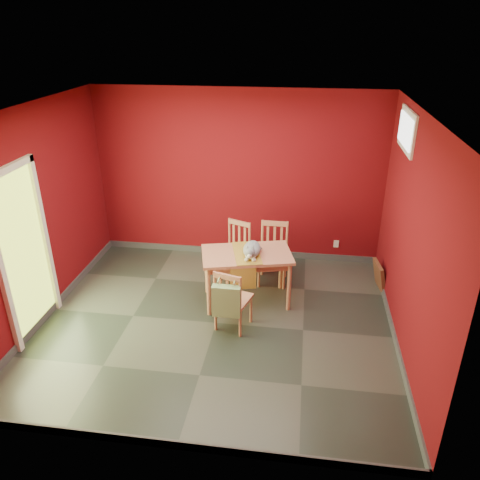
# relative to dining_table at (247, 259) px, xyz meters

# --- Properties ---
(ground) EXTENTS (4.50, 4.50, 0.00)m
(ground) POSITION_rel_dining_table_xyz_m (-0.32, -0.59, -0.65)
(ground) COLOR #2D342D
(ground) RESTS_ON ground
(room_shell) EXTENTS (4.50, 4.50, 4.50)m
(room_shell) POSITION_rel_dining_table_xyz_m (-0.32, -0.59, -0.60)
(room_shell) COLOR #610A0F
(room_shell) RESTS_ON ground
(doorway) EXTENTS (0.06, 1.01, 2.13)m
(doorway) POSITION_rel_dining_table_xyz_m (-2.55, -0.99, 0.47)
(doorway) COLOR #B7D838
(doorway) RESTS_ON ground
(window) EXTENTS (0.05, 0.90, 0.50)m
(window) POSITION_rel_dining_table_xyz_m (1.90, 0.41, 1.70)
(window) COLOR white
(window) RESTS_ON room_shell
(outlet_plate) EXTENTS (0.08, 0.02, 0.12)m
(outlet_plate) POSITION_rel_dining_table_xyz_m (1.28, 1.40, -0.35)
(outlet_plate) COLOR silver
(outlet_plate) RESTS_ON room_shell
(dining_table) EXTENTS (1.32, 0.96, 0.74)m
(dining_table) POSITION_rel_dining_table_xyz_m (0.00, 0.00, 0.00)
(dining_table) COLOR #B87456
(dining_table) RESTS_ON ground
(table_runner) EXTENTS (0.50, 0.77, 0.36)m
(table_runner) POSITION_rel_dining_table_xyz_m (-0.00, -0.12, 0.04)
(table_runner) COLOR olive
(table_runner) RESTS_ON dining_table
(chair_far_left) EXTENTS (0.53, 0.53, 0.88)m
(chair_far_left) POSITION_rel_dining_table_xyz_m (-0.26, 0.66, -0.20)
(chair_far_left) COLOR #B87456
(chair_far_left) RESTS_ON ground
(chair_far_right) EXTENTS (0.43, 0.43, 0.91)m
(chair_far_right) POSITION_rel_dining_table_xyz_m (0.32, 0.61, -0.18)
(chair_far_right) COLOR #B87456
(chair_far_right) RESTS_ON ground
(chair_near) EXTENTS (0.49, 0.49, 0.85)m
(chair_near) POSITION_rel_dining_table_xyz_m (-0.10, -0.66, -0.22)
(chair_near) COLOR #B87456
(chair_near) RESTS_ON ground
(tote_bag) EXTENTS (0.34, 0.20, 0.48)m
(tote_bag) POSITION_rel_dining_table_xyz_m (-0.13, -0.86, -0.13)
(tote_bag) COLOR #7EA569
(tote_bag) RESTS_ON chair_near
(cat) EXTENTS (0.25, 0.48, 0.24)m
(cat) POSITION_rel_dining_table_xyz_m (0.07, -0.04, 0.21)
(cat) COLOR slate
(cat) RESTS_ON table_runner
(picture_frame) EXTENTS (0.19, 0.42, 0.41)m
(picture_frame) POSITION_rel_dining_table_xyz_m (1.87, 0.60, -0.45)
(picture_frame) COLOR brown
(picture_frame) RESTS_ON ground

